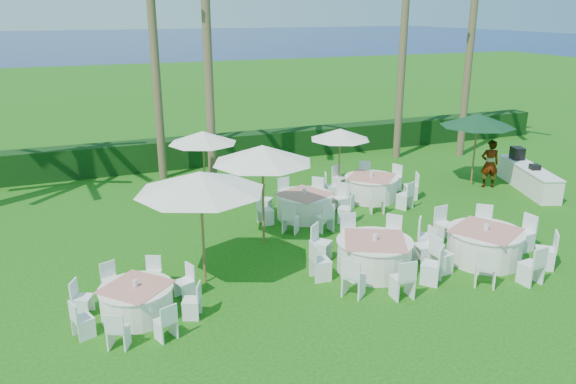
{
  "coord_description": "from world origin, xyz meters",
  "views": [
    {
      "loc": [
        -5.36,
        -10.96,
        6.39
      ],
      "look_at": [
        0.31,
        3.43,
        1.3
      ],
      "focal_mm": 35.0,
      "sensor_mm": 36.0,
      "label": 1
    }
  ],
  "objects_px": {
    "umbrella_c": "(203,137)",
    "umbrella_d": "(340,134)",
    "banquet_table_e": "(304,205)",
    "umbrella_green": "(478,120)",
    "banquet_table_b": "(374,255)",
    "umbrella_b": "(263,154)",
    "staff_person": "(490,164)",
    "umbrella_a": "(200,182)",
    "banquet_table_a": "(137,300)",
    "banquet_table_c": "(484,244)",
    "buffet_table": "(528,177)",
    "banquet_table_f": "(371,187)"
  },
  "relations": [
    {
      "from": "banquet_table_c",
      "to": "umbrella_c",
      "type": "xyz_separation_m",
      "value": [
        -5.66,
        7.7,
        1.74
      ]
    },
    {
      "from": "banquet_table_b",
      "to": "umbrella_a",
      "type": "bearing_deg",
      "value": 166.93
    },
    {
      "from": "umbrella_b",
      "to": "umbrella_d",
      "type": "height_order",
      "value": "umbrella_b"
    },
    {
      "from": "umbrella_c",
      "to": "umbrella_d",
      "type": "relative_size",
      "value": 1.05
    },
    {
      "from": "banquet_table_b",
      "to": "umbrella_green",
      "type": "relative_size",
      "value": 1.24
    },
    {
      "from": "umbrella_d",
      "to": "umbrella_a",
      "type": "bearing_deg",
      "value": -139.37
    },
    {
      "from": "staff_person",
      "to": "umbrella_d",
      "type": "bearing_deg",
      "value": 6.02
    },
    {
      "from": "banquet_table_b",
      "to": "umbrella_b",
      "type": "relative_size",
      "value": 1.2
    },
    {
      "from": "umbrella_green",
      "to": "banquet_table_b",
      "type": "bearing_deg",
      "value": -144.58
    },
    {
      "from": "buffet_table",
      "to": "staff_person",
      "type": "height_order",
      "value": "staff_person"
    },
    {
      "from": "banquet_table_f",
      "to": "umbrella_green",
      "type": "height_order",
      "value": "umbrella_green"
    },
    {
      "from": "umbrella_c",
      "to": "umbrella_green",
      "type": "distance_m",
      "value": 9.99
    },
    {
      "from": "banquet_table_a",
      "to": "banquet_table_b",
      "type": "xyz_separation_m",
      "value": [
        5.88,
        0.04,
        0.08
      ]
    },
    {
      "from": "banquet_table_c",
      "to": "umbrella_d",
      "type": "distance_m",
      "value": 7.15
    },
    {
      "from": "banquet_table_e",
      "to": "buffet_table",
      "type": "bearing_deg",
      "value": -1.96
    },
    {
      "from": "umbrella_green",
      "to": "umbrella_c",
      "type": "bearing_deg",
      "value": 167.76
    },
    {
      "from": "banquet_table_e",
      "to": "banquet_table_f",
      "type": "bearing_deg",
      "value": 15.8
    },
    {
      "from": "banquet_table_b",
      "to": "umbrella_c",
      "type": "distance_m",
      "value": 7.85
    },
    {
      "from": "banquet_table_c",
      "to": "buffet_table",
      "type": "relative_size",
      "value": 0.92
    },
    {
      "from": "umbrella_b",
      "to": "umbrella_a",
      "type": "bearing_deg",
      "value": -139.1
    },
    {
      "from": "banquet_table_f",
      "to": "umbrella_d",
      "type": "distance_m",
      "value": 2.23
    },
    {
      "from": "banquet_table_a",
      "to": "umbrella_green",
      "type": "relative_size",
      "value": 1.0
    },
    {
      "from": "banquet_table_c",
      "to": "umbrella_c",
      "type": "relative_size",
      "value": 1.44
    },
    {
      "from": "umbrella_b",
      "to": "umbrella_d",
      "type": "distance_m",
      "value": 5.49
    },
    {
      "from": "umbrella_b",
      "to": "buffet_table",
      "type": "height_order",
      "value": "umbrella_b"
    },
    {
      "from": "umbrella_b",
      "to": "umbrella_c",
      "type": "relative_size",
      "value": 1.17
    },
    {
      "from": "staff_person",
      "to": "umbrella_c",
      "type": "bearing_deg",
      "value": 10.22
    },
    {
      "from": "banquet_table_e",
      "to": "umbrella_green",
      "type": "xyz_separation_m",
      "value": [
        7.26,
        0.86,
        2.07
      ]
    },
    {
      "from": "banquet_table_f",
      "to": "umbrella_a",
      "type": "relative_size",
      "value": 1.04
    },
    {
      "from": "banquet_table_c",
      "to": "umbrella_a",
      "type": "distance_m",
      "value": 7.62
    },
    {
      "from": "umbrella_d",
      "to": "buffet_table",
      "type": "height_order",
      "value": "umbrella_d"
    },
    {
      "from": "banquet_table_a",
      "to": "buffet_table",
      "type": "xyz_separation_m",
      "value": [
        14.59,
        3.94,
        0.09
      ]
    },
    {
      "from": "banquet_table_b",
      "to": "staff_person",
      "type": "xyz_separation_m",
      "value": [
        7.51,
        4.63,
        0.45
      ]
    },
    {
      "from": "banquet_table_a",
      "to": "banquet_table_e",
      "type": "relative_size",
      "value": 0.87
    },
    {
      "from": "banquet_table_a",
      "to": "umbrella_c",
      "type": "relative_size",
      "value": 1.13
    },
    {
      "from": "umbrella_a",
      "to": "buffet_table",
      "type": "bearing_deg",
      "value": 12.88
    },
    {
      "from": "banquet_table_e",
      "to": "buffet_table",
      "type": "height_order",
      "value": "buffet_table"
    },
    {
      "from": "umbrella_d",
      "to": "umbrella_green",
      "type": "xyz_separation_m",
      "value": [
        4.94,
        -1.33,
        0.4
      ]
    },
    {
      "from": "buffet_table",
      "to": "staff_person",
      "type": "relative_size",
      "value": 2.1
    },
    {
      "from": "banquet_table_b",
      "to": "banquet_table_f",
      "type": "bearing_deg",
      "value": 61.28
    },
    {
      "from": "banquet_table_c",
      "to": "banquet_table_e",
      "type": "height_order",
      "value": "banquet_table_c"
    },
    {
      "from": "umbrella_c",
      "to": "umbrella_d",
      "type": "xyz_separation_m",
      "value": [
        4.82,
        -0.79,
        -0.11
      ]
    },
    {
      "from": "banquet_table_a",
      "to": "banquet_table_b",
      "type": "bearing_deg",
      "value": 0.41
    },
    {
      "from": "umbrella_c",
      "to": "banquet_table_f",
      "type": "bearing_deg",
      "value": -21.9
    },
    {
      "from": "banquet_table_a",
      "to": "umbrella_a",
      "type": "height_order",
      "value": "umbrella_a"
    },
    {
      "from": "banquet_table_f",
      "to": "umbrella_a",
      "type": "xyz_separation_m",
      "value": [
        -6.9,
        -4.05,
        2.14
      ]
    },
    {
      "from": "umbrella_c",
      "to": "umbrella_green",
      "type": "relative_size",
      "value": 0.88
    },
    {
      "from": "staff_person",
      "to": "umbrella_a",
      "type": "bearing_deg",
      "value": 41.81
    },
    {
      "from": "umbrella_b",
      "to": "umbrella_d",
      "type": "relative_size",
      "value": 1.24
    },
    {
      "from": "banquet_table_f",
      "to": "umbrella_d",
      "type": "height_order",
      "value": "umbrella_d"
    }
  ]
}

